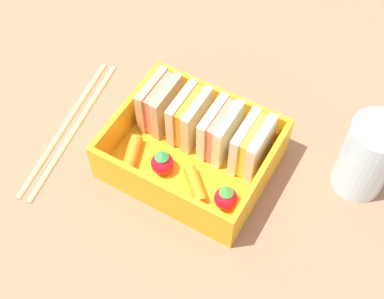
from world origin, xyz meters
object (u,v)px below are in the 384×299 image
at_px(strawberry_far_left, 226,198).
at_px(chopstick_pair, 69,126).
at_px(sandwich_left, 160,103).
at_px(sandwich_center_right, 252,145).
at_px(drinking_glass, 367,157).
at_px(strawberry_left, 162,163).
at_px(carrot_stick_far_left, 195,185).
at_px(carrot_stick_left, 132,154).
at_px(sandwich_center, 220,131).
at_px(sandwich_center_left, 189,117).

xyz_separation_m(strawberry_far_left, chopstick_pair, (-0.21, 0.00, -0.02)).
relative_size(sandwich_left, chopstick_pair, 0.28).
xyz_separation_m(sandwich_center_right, drinking_glass, (0.11, 0.04, 0.01)).
height_order(strawberry_left, drinking_glass, drinking_glass).
bearing_deg(drinking_glass, strawberry_left, -152.06).
height_order(sandwich_center_right, strawberry_far_left, sandwich_center_right).
bearing_deg(drinking_glass, carrot_stick_far_left, -144.89).
bearing_deg(strawberry_left, carrot_stick_left, -175.05).
relative_size(sandwich_center, chopstick_pair, 0.28).
relative_size(sandwich_center_left, strawberry_far_left, 1.93).
distance_m(sandwich_left, sandwich_center_left, 0.04).
distance_m(carrot_stick_left, strawberry_far_left, 0.12).
bearing_deg(strawberry_far_left, sandwich_left, 152.36).
height_order(sandwich_left, drinking_glass, drinking_glass).
relative_size(carrot_stick_far_left, drinking_glass, 0.45).
xyz_separation_m(sandwich_center, sandwich_center_right, (0.04, 0.00, 0.00)).
height_order(sandwich_center_left, sandwich_center_right, same).
bearing_deg(sandwich_center, strawberry_far_left, -56.57).
bearing_deg(chopstick_pair, sandwich_center, 18.81).
distance_m(sandwich_center_right, strawberry_far_left, 0.06).
bearing_deg(carrot_stick_left, chopstick_pair, 177.79).
height_order(sandwich_center_right, strawberry_left, sandwich_center_right).
height_order(sandwich_center, sandwich_center_right, same).
xyz_separation_m(sandwich_left, sandwich_center_left, (0.04, 0.00, 0.00)).
bearing_deg(sandwich_center_left, carrot_stick_left, -121.90).
distance_m(sandwich_left, carrot_stick_far_left, 0.10).
relative_size(sandwich_center, drinking_glass, 0.62).
height_order(sandwich_center_right, drinking_glass, drinking_glass).
xyz_separation_m(sandwich_center_right, carrot_stick_left, (-0.11, -0.06, -0.02)).
bearing_deg(sandwich_center, chopstick_pair, -161.19).
bearing_deg(strawberry_left, sandwich_center_right, 36.85).
relative_size(strawberry_far_left, chopstick_pair, 0.15).
bearing_deg(drinking_glass, carrot_stick_left, -155.46).
relative_size(strawberry_left, strawberry_far_left, 1.01).
relative_size(sandwich_center_left, carrot_stick_left, 1.37).
distance_m(sandwich_center_left, sandwich_center_right, 0.08).
bearing_deg(sandwich_center_left, sandwich_center, 0.00).
relative_size(sandwich_center_right, carrot_stick_far_left, 1.38).
height_order(carrot_stick_far_left, strawberry_far_left, strawberry_far_left).
distance_m(sandwich_left, carrot_stick_left, 0.06).
bearing_deg(strawberry_left, drinking_glass, 27.94).
bearing_deg(carrot_stick_far_left, sandwich_center, 93.64).
height_order(sandwich_center, carrot_stick_far_left, sandwich_center).
height_order(sandwich_left, carrot_stick_far_left, sandwich_left).
xyz_separation_m(carrot_stick_left, strawberry_left, (0.04, 0.00, 0.01)).
distance_m(strawberry_far_left, drinking_glass, 0.15).
relative_size(sandwich_left, sandwich_center, 1.00).
bearing_deg(sandwich_left, carrot_stick_left, -89.64).
relative_size(sandwich_center_right, strawberry_left, 1.91).
xyz_separation_m(carrot_stick_left, drinking_glass, (0.23, 0.10, 0.03)).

